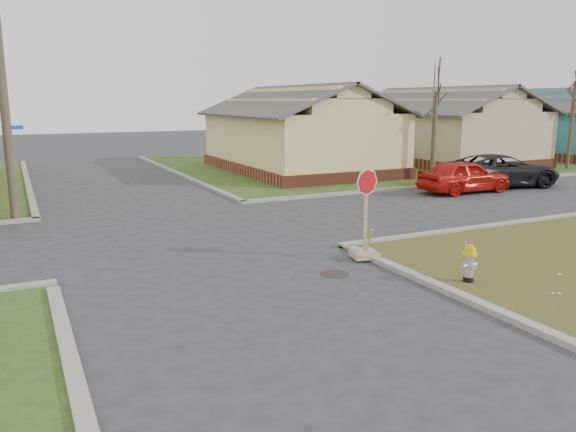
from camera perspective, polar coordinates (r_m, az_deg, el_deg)
name	(u,v)px	position (r m, az deg, el deg)	size (l,w,h in m)	color
ground	(236,281)	(12.28, -5.33, -6.62)	(120.00, 120.00, 0.00)	#28282A
verge_far_right	(448,158)	(39.14, 15.95, 5.65)	(37.00, 19.00, 0.05)	#2A4217
curbs	(175,233)	(16.88, -11.40, -1.71)	(80.00, 40.00, 0.12)	gray
manhole	(335,274)	(12.76, 4.80, -5.87)	(0.64, 0.64, 0.01)	black
side_house_yellow	(299,131)	(30.87, 1.10, 8.62)	(7.60, 11.60, 4.70)	brown
side_house_tan	(442,127)	(36.54, 15.35, 8.69)	(7.60, 11.60, 4.70)	brown
side_house_teal	(553,124)	(43.78, 25.35, 8.43)	(7.60, 11.60, 4.70)	brown
utility_pole	(1,73)	(19.84, -27.13, 12.80)	(1.80, 0.28, 9.00)	#3C3223
tree_mid_right	(434,136)	(27.86, 14.58, 7.84)	(0.22, 0.22, 4.20)	#3C3223
tree_far_right	(571,126)	(35.35, 26.83, 8.17)	(0.22, 0.22, 4.76)	#3C3223
fire_hydrant	(469,261)	(12.54, 17.94, -4.38)	(0.31, 0.31, 0.82)	black
stop_sign	(365,239)	(13.86, 7.82, -2.28)	(0.63, 0.61, 2.21)	#A18557
red_sedan	(464,176)	(24.89, 17.45, 3.90)	(1.65, 4.10, 1.40)	red
dark_pickup	(501,170)	(27.14, 20.80, 4.35)	(2.42, 5.26, 1.46)	black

